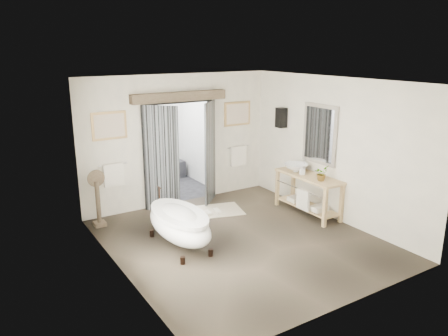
{
  "coord_description": "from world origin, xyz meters",
  "views": [
    {
      "loc": [
        -4.2,
        -6.1,
        3.45
      ],
      "look_at": [
        0.0,
        0.6,
        1.25
      ],
      "focal_mm": 35.0,
      "sensor_mm": 36.0,
      "label": 1
    }
  ],
  "objects_px": {
    "clawfoot_tub": "(179,223)",
    "rug": "(214,211)",
    "vanity": "(308,191)",
    "basin": "(296,168)"
  },
  "relations": [
    {
      "from": "rug",
      "to": "vanity",
      "type": "bearing_deg",
      "value": -35.94
    },
    {
      "from": "clawfoot_tub",
      "to": "rug",
      "type": "relative_size",
      "value": 1.51
    },
    {
      "from": "rug",
      "to": "basin",
      "type": "xyz_separation_m",
      "value": [
        1.59,
        -0.81,
        0.93
      ]
    },
    {
      "from": "clawfoot_tub",
      "to": "basin",
      "type": "height_order",
      "value": "basin"
    },
    {
      "from": "vanity",
      "to": "basin",
      "type": "bearing_deg",
      "value": 94.18
    },
    {
      "from": "vanity",
      "to": "rug",
      "type": "height_order",
      "value": "vanity"
    },
    {
      "from": "clawfoot_tub",
      "to": "rug",
      "type": "xyz_separation_m",
      "value": [
        1.4,
        1.14,
        -0.43
      ]
    },
    {
      "from": "clawfoot_tub",
      "to": "vanity",
      "type": "distance_m",
      "value": 3.01
    },
    {
      "from": "clawfoot_tub",
      "to": "vanity",
      "type": "bearing_deg",
      "value": -0.5
    },
    {
      "from": "vanity",
      "to": "rug",
      "type": "bearing_deg",
      "value": 144.06
    }
  ]
}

